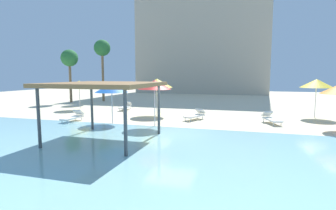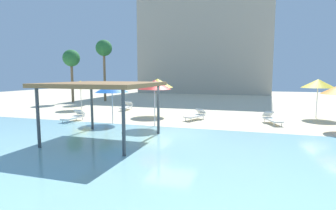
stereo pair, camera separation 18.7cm
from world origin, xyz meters
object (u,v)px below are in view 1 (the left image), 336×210
beach_umbrella_yellow_1 (157,83)px  palm_tree_1 (69,59)px  beach_umbrella_yellow_0 (317,83)px  lounge_chair_2 (196,115)px  lounge_chair_0 (74,117)px  beach_umbrella_yellow_2 (79,84)px  palm_tree_0 (102,50)px  lounge_chair_3 (271,118)px  shade_pavilion (105,86)px  beach_umbrella_blue_5 (112,88)px  lounge_chair_1 (126,106)px  beach_umbrella_red_3 (155,85)px

beach_umbrella_yellow_1 → palm_tree_1: 14.22m
beach_umbrella_yellow_0 → lounge_chair_2: bearing=-157.5°
lounge_chair_0 → lounge_chair_2: bearing=112.1°
beach_umbrella_yellow_2 → palm_tree_0: 8.33m
beach_umbrella_yellow_1 → lounge_chair_3: beach_umbrella_yellow_1 is taller
shade_pavilion → beach_umbrella_blue_5: size_ratio=1.80×
lounge_chair_3 → palm_tree_0: palm_tree_0 is taller
beach_umbrella_yellow_2 → palm_tree_1: bearing=133.0°
beach_umbrella_blue_5 → lounge_chair_2: size_ratio=1.32×
shade_pavilion → beach_umbrella_yellow_1: size_ratio=1.66×
beach_umbrella_yellow_1 → lounge_chair_1: bearing=150.5°
lounge_chair_3 → palm_tree_1: palm_tree_1 is taller
lounge_chair_3 → beach_umbrella_blue_5: bearing=-93.5°
beach_umbrella_red_3 → lounge_chair_0: (-5.87, 0.11, -2.23)m
beach_umbrella_yellow_2 → lounge_chair_2: 11.64m
beach_umbrella_yellow_0 → beach_umbrella_blue_5: 14.70m
beach_umbrella_yellow_0 → lounge_chair_3: bearing=-133.7°
beach_umbrella_yellow_2 → beach_umbrella_blue_5: bearing=-41.2°
lounge_chair_1 → lounge_chair_2: (7.00, -3.33, 0.00)m
shade_pavilion → palm_tree_1: palm_tree_1 is taller
beach_umbrella_yellow_0 → beach_umbrella_yellow_1: 11.81m
beach_umbrella_yellow_0 → beach_umbrella_blue_5: beach_umbrella_yellow_0 is taller
lounge_chair_1 → beach_umbrella_blue_5: bearing=11.8°
lounge_chair_0 → beach_umbrella_yellow_0: bearing=112.5°
lounge_chair_0 → lounge_chair_1: same height
beach_umbrella_yellow_0 → lounge_chair_0: 17.50m
beach_umbrella_yellow_1 → beach_umbrella_yellow_2: 7.99m
beach_umbrella_yellow_0 → lounge_chair_3: size_ratio=1.43×
beach_umbrella_blue_5 → palm_tree_0: bearing=122.3°
beach_umbrella_yellow_2 → palm_tree_1: 7.30m
beach_umbrella_yellow_1 → lounge_chair_2: 4.15m
shade_pavilion → lounge_chair_3: shade_pavilion is taller
lounge_chair_0 → lounge_chair_2: size_ratio=0.96×
beach_umbrella_red_3 → lounge_chair_1: 8.57m
shade_pavilion → beach_umbrella_yellow_2: shade_pavilion is taller
beach_umbrella_yellow_2 → lounge_chair_1: beach_umbrella_yellow_2 is taller
beach_umbrella_blue_5 → lounge_chair_3: bearing=16.5°
lounge_chair_1 → lounge_chair_3: (11.97, -3.38, 0.00)m
shade_pavilion → beach_umbrella_blue_5: bearing=114.6°
palm_tree_1 → lounge_chair_0: bearing=-52.7°
beach_umbrella_yellow_1 → lounge_chair_1: (-3.69, 2.09, -2.17)m
lounge_chair_3 → palm_tree_0: bearing=-138.6°
beach_umbrella_yellow_1 → lounge_chair_0: size_ratio=1.50×
beach_umbrella_yellow_0 → lounge_chair_2: beach_umbrella_yellow_0 is taller
beach_umbrella_yellow_0 → lounge_chair_1: beach_umbrella_yellow_0 is taller
lounge_chair_0 → palm_tree_1: 14.07m
lounge_chair_2 → beach_umbrella_blue_5: bearing=-33.6°
shade_pavilion → palm_tree_1: (-12.85, 14.69, 2.26)m
lounge_chair_0 → palm_tree_1: (-8.06, 10.59, 4.56)m
lounge_chair_3 → palm_tree_1: size_ratio=0.33×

